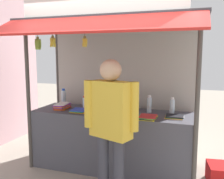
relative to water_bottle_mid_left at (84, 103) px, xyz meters
The scene contains 18 objects.
ground_plane 1.13m from the water_bottle_mid_left, ahead, with size 20.00×20.00×0.00m, color #9E9384.
stall_counter 0.74m from the water_bottle_mid_left, ahead, with size 2.48×0.77×0.91m, color #4C4C56.
stall_structure 0.78m from the water_bottle_mid_left, 10.76° to the left, with size 2.68×1.63×2.65m.
water_bottle_mid_left is the anchor object (origin of this frame).
water_bottle_far_right 0.56m from the water_bottle_mid_left, 155.79° to the left, with size 0.08×0.08×0.29m.
water_bottle_left 1.38m from the water_bottle_mid_left, ahead, with size 0.07×0.07×0.26m.
water_bottle_far_left 1.04m from the water_bottle_mid_left, ahead, with size 0.07×0.07×0.27m.
water_bottle_front_left 0.17m from the water_bottle_mid_left, 53.74° to the left, with size 0.07×0.07×0.23m.
water_bottle_right 0.80m from the water_bottle_mid_left, 12.68° to the left, with size 0.08×0.08×0.29m.
magazine_stack_back_right 0.21m from the water_bottle_mid_left, 88.49° to the right, with size 0.26×0.28×0.04m.
magazine_stack_center 1.12m from the water_bottle_mid_left, 14.87° to the right, with size 0.27×0.30×0.04m.
magazine_stack_mid_right 1.44m from the water_bottle_mid_left, ahead, with size 0.26×0.26×0.04m.
magazine_stack_front_right 0.37m from the water_bottle_mid_left, 166.50° to the right, with size 0.21×0.31×0.09m.
banana_bunch_inner_left 1.16m from the water_bottle_mid_left, 132.89° to the right, with size 0.11×0.11×0.31m.
banana_bunch_inner_right 1.11m from the water_bottle_mid_left, 114.00° to the right, with size 0.10×0.10×0.28m.
banana_bunch_rightmost 1.10m from the water_bottle_mid_left, 63.30° to the right, with size 0.09×0.08×0.28m.
vendor_person 1.23m from the water_bottle_mid_left, 50.91° to the right, with size 0.66×0.37×1.74m.
plastic_crate 2.28m from the water_bottle_mid_left, ahead, with size 0.39×0.39×0.27m, color red.
Camera 1 is at (1.20, -3.61, 1.79)m, focal length 40.15 mm.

